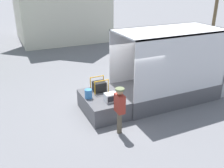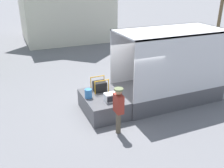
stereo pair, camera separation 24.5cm
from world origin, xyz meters
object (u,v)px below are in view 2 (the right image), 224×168
portable_generator (100,86)px  worker_person (119,106)px  box_truck (197,75)px  orange_bucket (88,94)px  microwave (110,97)px

portable_generator → worker_person: size_ratio=0.36×
box_truck → worker_person: 4.99m
portable_generator → worker_person: bearing=-93.0°
worker_person → orange_bucket: bearing=108.2°
box_truck → microwave: size_ratio=14.40×
microwave → worker_person: size_ratio=0.26×
microwave → portable_generator: bearing=91.5°
microwave → orange_bucket: orange_bucket is taller
box_truck → portable_generator: bearing=173.7°
microwave → portable_generator: (-0.03, 1.04, 0.05)m
portable_generator → box_truck: bearing=-6.3°
box_truck → orange_bucket: size_ratio=18.02×
portable_generator → orange_bucket: bearing=-146.4°
box_truck → worker_person: (-4.73, -1.59, 0.12)m
box_truck → orange_bucket: box_truck is taller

